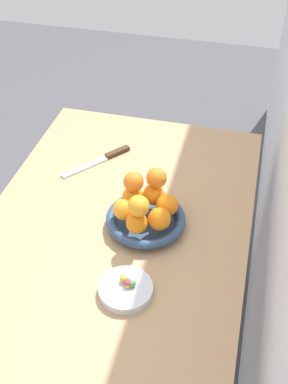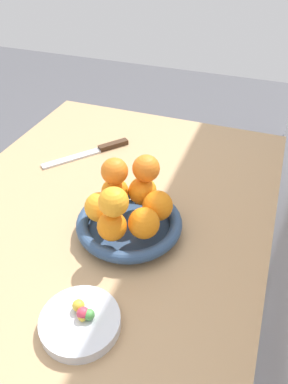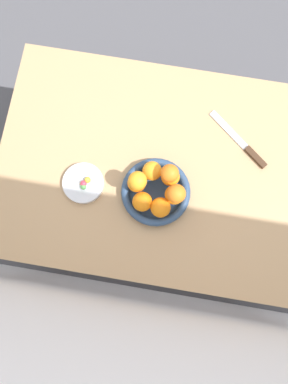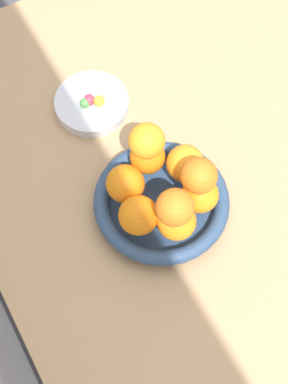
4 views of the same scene
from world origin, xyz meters
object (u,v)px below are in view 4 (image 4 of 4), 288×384
object	(u,v)px
orange_8	(199,176)
candy_ball_1	(99,101)
fruit_bowl	(161,203)
candy_dish	(92,104)
dining_table	(199,208)
orange_1	(139,215)
orange_7	(175,208)
candy_ball_0	(88,99)
orange_5	(147,156)
orange_3	(200,195)
orange_2	(177,221)
candy_ball_2	(89,100)
orange_0	(125,184)
orange_6	(147,141)
candy_ball_3	(85,103)
orange_4	(185,163)

from	to	relation	value
orange_8	candy_ball_1	world-z (taller)	orange_8
fruit_bowl	candy_ball_1	size ratio (longest dim) A/B	10.73
candy_dish	orange_8	xyz separation A→B (m)	(-0.27, -0.05, 0.12)
dining_table	orange_1	world-z (taller)	orange_1
orange_7	candy_ball_0	world-z (taller)	orange_7
candy_ball_1	orange_8	bearing A→B (deg)	-170.70
orange_1	orange_5	distance (m)	0.11
orange_8	fruit_bowl	bearing A→B (deg)	53.31
orange_8	orange_7	bearing A→B (deg)	115.99
orange_3	orange_2	bearing A→B (deg)	111.04
candy_ball_2	dining_table	bearing A→B (deg)	-157.31
orange_0	orange_7	size ratio (longest dim) A/B	1.08
orange_8	candy_ball_2	bearing A→B (deg)	11.88
orange_5	candy_ball_2	world-z (taller)	orange_5
candy_dish	orange_2	world-z (taller)	orange_2
orange_0	candy_ball_2	world-z (taller)	orange_0
dining_table	orange_6	world-z (taller)	orange_6
dining_table	candy_ball_2	world-z (taller)	candy_ball_2
fruit_bowl	orange_1	size ratio (longest dim) A/B	3.55
candy_ball_1	candy_dish	bearing A→B (deg)	30.37
orange_2	orange_7	distance (m)	0.06
candy_dish	candy_ball_0	bearing A→B (deg)	91.89
fruit_bowl	orange_1	world-z (taller)	orange_1
orange_5	orange_8	xyz separation A→B (m)	(-0.10, -0.03, 0.06)
candy_dish	candy_ball_0	size ratio (longest dim) A/B	8.77
orange_3	orange_6	world-z (taller)	orange_6
candy_dish	orange_5	size ratio (longest dim) A/B	2.31
orange_3	orange_8	world-z (taller)	orange_8
candy_ball_3	candy_ball_0	bearing A→B (deg)	-56.45
candy_ball_1	orange_0	bearing A→B (deg)	165.86
orange_2	orange_4	world-z (taller)	same
orange_6	orange_8	bearing A→B (deg)	-157.37
candy_dish	orange_1	size ratio (longest dim) A/B	2.14
candy_ball_0	orange_7	bearing A→B (deg)	179.68
orange_4	orange_8	distance (m)	0.08
candy_ball_0	orange_8	bearing A→B (deg)	-168.18
candy_dish	orange_0	xyz separation A→B (m)	(-0.20, 0.04, 0.06)
orange_0	orange_6	xyz separation A→B (m)	(0.02, -0.05, 0.06)
candy_ball_3	orange_0	bearing A→B (deg)	173.27
candy_dish	orange_4	xyz separation A→B (m)	(-0.22, -0.06, 0.06)
orange_4	candy_ball_3	xyz separation A→B (m)	(0.21, 0.08, -0.04)
candy_ball_1	candy_ball_2	xyz separation A→B (m)	(0.01, 0.01, 0.00)
candy_ball_0	candy_ball_2	world-z (taller)	candy_ball_2
orange_0	candy_ball_0	bearing A→B (deg)	-9.08
candy_dish	candy_ball_2	xyz separation A→B (m)	(-0.00, 0.01, 0.02)
orange_7	candy_ball_1	xyz separation A→B (m)	(0.29, -0.02, -0.10)
orange_5	orange_7	distance (m)	0.14
orange_1	candy_ball_2	distance (m)	0.26
orange_5	candy_ball_0	xyz separation A→B (m)	(0.18, 0.02, -0.04)
dining_table	orange_4	size ratio (longest dim) A/B	17.68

